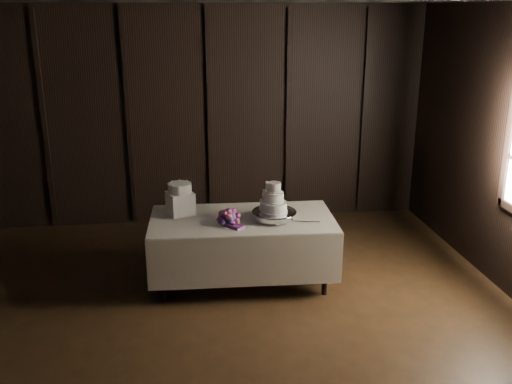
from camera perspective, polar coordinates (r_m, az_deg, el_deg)
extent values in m
cube|color=black|center=(5.24, -2.13, -16.26)|extent=(6.04, 7.04, 0.04)
cube|color=black|center=(7.98, -4.68, 7.52)|extent=(6.04, 0.04, 3.04)
cube|color=silver|center=(6.18, -1.38, -2.66)|extent=(2.02, 1.11, 0.01)
cube|color=white|center=(6.33, -1.35, -6.06)|extent=(1.86, 0.98, 0.71)
cylinder|color=silver|center=(6.12, 1.82, -2.37)|extent=(0.59, 0.59, 0.09)
cylinder|color=white|center=(6.09, 1.83, -1.49)|extent=(0.27, 0.27, 0.11)
cylinder|color=white|center=(6.05, 1.84, -0.52)|extent=(0.20, 0.20, 0.11)
cylinder|color=white|center=(6.02, 1.85, 0.47)|extent=(0.14, 0.14, 0.11)
cube|color=white|center=(6.31, -7.57, -1.11)|extent=(0.34, 0.34, 0.25)
cylinder|color=white|center=(6.26, -7.63, 0.41)|extent=(0.29, 0.29, 0.10)
cube|color=silver|center=(6.08, 4.24, -2.94)|extent=(0.36, 0.13, 0.01)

